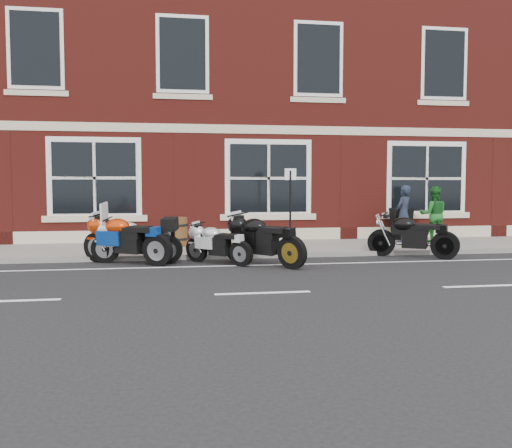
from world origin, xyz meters
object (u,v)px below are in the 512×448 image
(a_board_sign, at_px, (401,224))
(pedestrian_left, at_px, (404,214))
(moto_sport_red, at_px, (126,238))
(moto_sport_silver, at_px, (218,243))
(barrel_planter, at_px, (175,232))
(parking_sign, at_px, (290,203))
(moto_sport_black, at_px, (263,238))
(moto_touring_silver, at_px, (134,238))
(pedestrian_right, at_px, (434,214))
(moto_naked_black, at_px, (411,234))

(a_board_sign, bearing_deg, pedestrian_left, -116.48)
(moto_sport_red, xyz_separation_m, moto_sport_silver, (2.03, -0.32, -0.12))
(moto_sport_red, xyz_separation_m, barrel_planter, (1.15, 2.46, -0.08))
(parking_sign, bearing_deg, moto_sport_black, -110.61)
(pedestrian_left, height_order, a_board_sign, pedestrian_left)
(moto_touring_silver, bearing_deg, pedestrian_right, -61.31)
(pedestrian_left, distance_m, pedestrian_right, 0.88)
(moto_touring_silver, height_order, barrel_planter, moto_touring_silver)
(moto_sport_red, bearing_deg, pedestrian_right, -43.40)
(moto_naked_black, bearing_deg, moto_sport_red, 125.66)
(moto_sport_black, distance_m, parking_sign, 2.29)
(moto_touring_silver, distance_m, moto_sport_black, 2.95)
(pedestrian_right, bearing_deg, moto_touring_silver, 29.76)
(moto_touring_silver, xyz_separation_m, moto_sport_red, (-0.17, -0.11, 0.03))
(moto_sport_black, bearing_deg, a_board_sign, -0.93)
(pedestrian_right, xyz_separation_m, a_board_sign, (-0.62, 0.82, -0.32))
(moto_sport_black, height_order, moto_sport_silver, moto_sport_black)
(pedestrian_left, xyz_separation_m, parking_sign, (-3.60, -1.17, 0.38))
(barrel_planter, bearing_deg, a_board_sign, 5.25)
(moto_touring_silver, distance_m, barrel_planter, 2.54)
(pedestrian_right, bearing_deg, moto_sport_black, 43.51)
(moto_touring_silver, bearing_deg, moto_naked_black, -76.45)
(moto_sport_silver, relative_size, pedestrian_left, 0.85)
(pedestrian_right, bearing_deg, a_board_sign, -37.55)
(pedestrian_left, bearing_deg, pedestrian_right, 135.54)
(moto_naked_black, bearing_deg, barrel_planter, 102.20)
(moto_sport_red, relative_size, moto_naked_black, 1.08)
(pedestrian_right, bearing_deg, moto_naked_black, 67.96)
(moto_naked_black, distance_m, parking_sign, 3.09)
(moto_sport_silver, bearing_deg, moto_naked_black, -41.18)
(moto_sport_silver, bearing_deg, barrel_planter, 62.28)
(moto_naked_black, bearing_deg, a_board_sign, 15.92)
(moto_naked_black, height_order, pedestrian_left, pedestrian_left)
(pedestrian_left, relative_size, parking_sign, 0.79)
(moto_touring_silver, distance_m, moto_naked_black, 6.65)
(pedestrian_left, bearing_deg, moto_touring_silver, -20.35)
(moto_sport_silver, distance_m, parking_sign, 2.67)
(moto_touring_silver, relative_size, pedestrian_left, 1.26)
(moto_touring_silver, height_order, moto_naked_black, moto_touring_silver)
(moto_sport_black, height_order, pedestrian_left, pedestrian_left)
(moto_sport_black, bearing_deg, moto_sport_silver, 120.48)
(moto_sport_red, distance_m, a_board_sign, 8.48)
(a_board_sign, bearing_deg, moto_sport_red, -166.12)
(moto_sport_black, distance_m, pedestrian_left, 5.58)
(moto_sport_silver, height_order, pedestrian_right, pedestrian_right)
(pedestrian_right, height_order, barrel_planter, pedestrian_right)
(moto_sport_red, bearing_deg, parking_sign, -41.71)
(pedestrian_right, xyz_separation_m, barrel_planter, (-7.37, 0.20, -0.42))
(moto_sport_red, bearing_deg, barrel_planter, 6.73)
(a_board_sign, bearing_deg, moto_touring_silver, -166.42)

